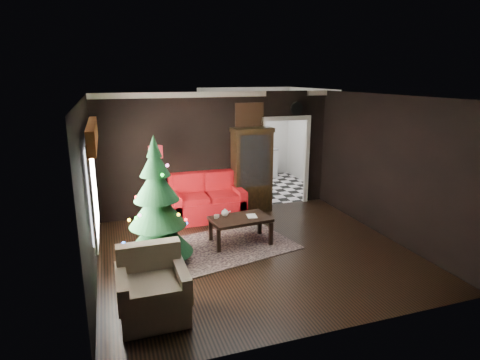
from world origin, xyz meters
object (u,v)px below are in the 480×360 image
object	(u,v)px
armchair	(153,285)
coffee_table	(240,230)
floor_lamp	(158,190)
teapot	(225,213)
kitchen_table	(256,179)
christmas_tree	(157,205)
loveseat	(207,197)
curio_cabinet	(252,172)
wall_clock	(296,108)

from	to	relation	value
armchair	coffee_table	size ratio (longest dim) A/B	0.83
floor_lamp	teapot	xyz separation A→B (m)	(1.12, -1.18, -0.24)
kitchen_table	floor_lamp	bearing A→B (deg)	-147.41
christmas_tree	coffee_table	xyz separation A→B (m)	(1.59, 0.33, -0.79)
loveseat	curio_cabinet	xyz separation A→B (m)	(1.15, 0.22, 0.45)
loveseat	floor_lamp	bearing A→B (deg)	-169.43
curio_cabinet	teapot	size ratio (longest dim) A/B	12.22
armchair	coffee_table	world-z (taller)	armchair
christmas_tree	coffee_table	size ratio (longest dim) A/B	1.97
teapot	coffee_table	bearing A→B (deg)	-32.27
floor_lamp	armchair	distance (m)	3.35
christmas_tree	wall_clock	distance (m)	4.52
teapot	kitchen_table	size ratio (longest dim) A/B	0.21
loveseat	wall_clock	distance (m)	3.04
coffee_table	kitchen_table	xyz separation A→B (m)	(1.53, 3.20, 0.11)
kitchen_table	wall_clock	bearing A→B (deg)	-66.25
christmas_tree	kitchen_table	size ratio (longest dim) A/B	2.94
armchair	wall_clock	bearing A→B (deg)	44.22
loveseat	floor_lamp	distance (m)	1.17
floor_lamp	coffee_table	size ratio (longest dim) A/B	1.66
curio_cabinet	kitchen_table	xyz separation A→B (m)	(0.65, 1.43, -0.57)
curio_cabinet	teapot	bearing A→B (deg)	-125.23
armchair	kitchen_table	distance (m)	6.17
christmas_tree	wall_clock	xyz separation A→B (m)	(3.67, 2.29, 1.33)
wall_clock	kitchen_table	xyz separation A→B (m)	(-0.55, 1.25, -2.00)
loveseat	christmas_tree	size ratio (longest dim) A/B	0.77
loveseat	floor_lamp	size ratio (longest dim) A/B	0.92
floor_lamp	wall_clock	size ratio (longest dim) A/B	5.79
coffee_table	teapot	size ratio (longest dim) A/B	7.19
armchair	kitchen_table	size ratio (longest dim) A/B	1.24
loveseat	coffee_table	xyz separation A→B (m)	(0.27, -1.55, -0.24)
curio_cabinet	christmas_tree	bearing A→B (deg)	-139.51
christmas_tree	wall_clock	bearing A→B (deg)	31.94
kitchen_table	armchair	bearing A→B (deg)	-123.52
curio_cabinet	armchair	distance (m)	4.65
floor_lamp	wall_clock	bearing A→B (deg)	9.95
armchair	teapot	world-z (taller)	armchair
curio_cabinet	wall_clock	distance (m)	1.88
loveseat	coffee_table	distance (m)	1.59
christmas_tree	wall_clock	world-z (taller)	wall_clock
loveseat	christmas_tree	xyz separation A→B (m)	(-1.32, -1.89, 0.55)
armchair	kitchen_table	bearing A→B (deg)	56.16
wall_clock	kitchen_table	world-z (taller)	wall_clock
kitchen_table	teapot	bearing A→B (deg)	-120.45
armchair	floor_lamp	bearing A→B (deg)	80.96
floor_lamp	armchair	xyz separation A→B (m)	(-0.50, -3.29, -0.37)
teapot	christmas_tree	bearing A→B (deg)	-159.55
armchair	wall_clock	world-z (taller)	wall_clock
christmas_tree	teapot	distance (m)	1.49
loveseat	kitchen_table	xyz separation A→B (m)	(1.80, 1.65, -0.12)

